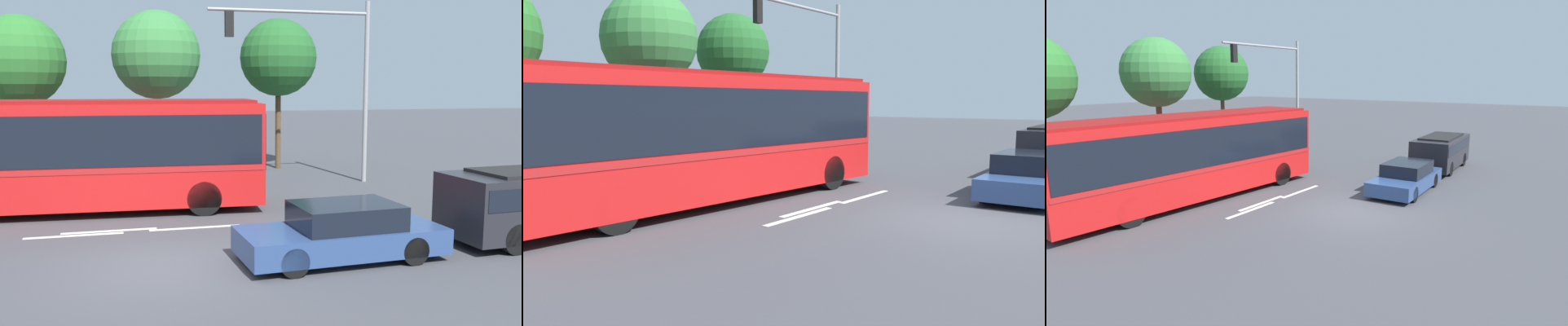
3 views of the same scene
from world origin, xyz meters
The scene contains 11 objects.
ground_plane centered at (0.00, 0.00, 0.00)m, with size 140.00×140.00×0.00m, color #444449.
city_bus centered at (-2.13, 5.85, 1.88)m, with size 11.30×3.13×3.31m.
sedan_foreground centered at (3.81, -0.39, 0.58)m, with size 4.50×2.05×1.23m.
traffic_light_pole centered at (6.90, 8.88, 4.54)m, with size 6.17×0.24×6.86m.
flowering_hedge centered at (-1.16, 11.28, 0.84)m, with size 6.98×1.57×1.71m.
street_tree_left centered at (-4.55, 13.44, 4.69)m, with size 3.70×3.70×6.55m.
street_tree_centre centered at (0.84, 12.16, 4.92)m, with size 3.55×3.55×6.72m.
street_tree_right centered at (6.22, 13.17, 4.93)m, with size 3.40×3.40×6.65m.
lane_stripe_near centered at (-1.07, 3.31, 0.01)m, with size 2.40×0.16×0.01m, color silver.
lane_stripe_mid centered at (1.12, 3.11, 0.01)m, with size 2.40×0.16×0.01m, color silver.
lane_stripe_far centered at (-1.93, 3.05, 0.01)m, with size 2.40×0.16×0.01m, color silver.
Camera 1 is at (-0.79, -11.59, 3.73)m, focal length 39.50 mm.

